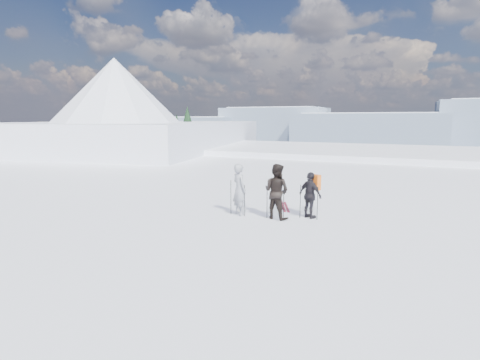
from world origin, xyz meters
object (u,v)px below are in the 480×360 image
at_px(skier_pack, 310,195).
at_px(skier_grey, 239,189).
at_px(skis_loose, 285,207).
at_px(skier_dark, 276,191).

bearing_deg(skier_pack, skier_grey, 41.51).
height_order(skier_grey, skier_pack, skier_grey).
bearing_deg(skis_loose, skier_dark, -82.64).
xyz_separation_m(skier_pack, skis_loose, (-1.30, 1.24, -0.81)).
bearing_deg(skier_grey, skier_pack, -130.89).
xyz_separation_m(skier_dark, skis_loose, (-0.23, 1.76, -0.96)).
relative_size(skier_dark, skis_loose, 1.21).
bearing_deg(skis_loose, skier_pack, -43.50).
distance_m(skier_pack, skis_loose, 1.97).
bearing_deg(skier_dark, skier_pack, -140.45).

